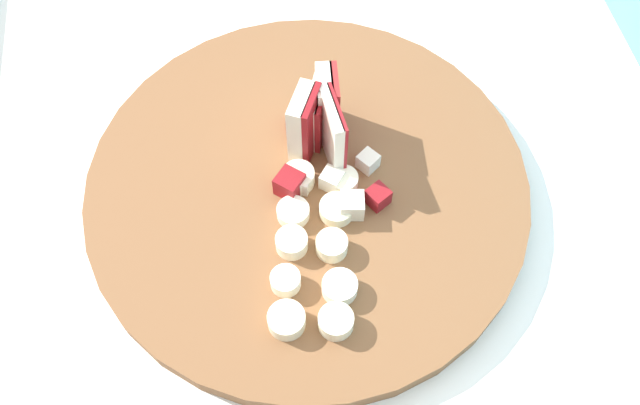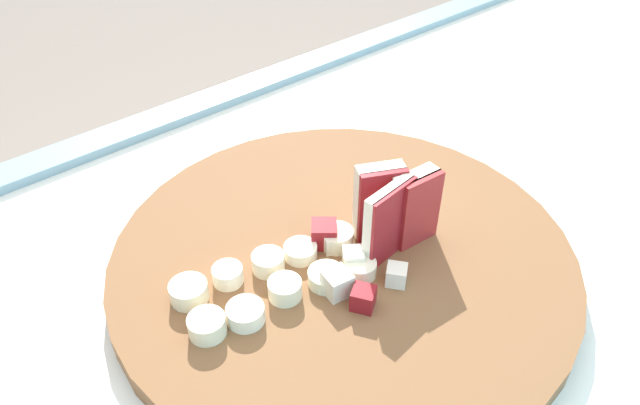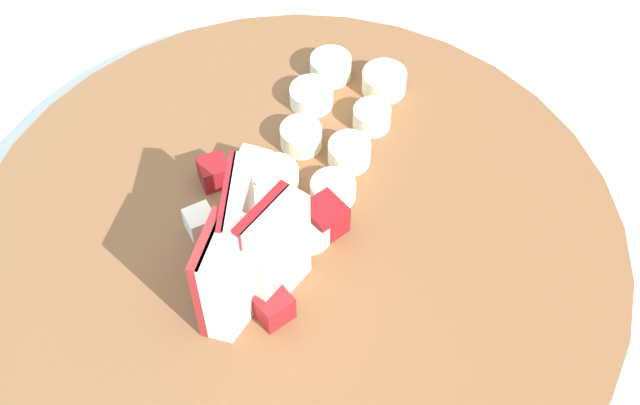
% 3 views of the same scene
% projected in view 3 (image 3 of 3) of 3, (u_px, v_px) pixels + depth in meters
% --- Properties ---
extents(cutting_board, '(0.37, 0.37, 0.02)m').
position_uv_depth(cutting_board, '(296.00, 244.00, 0.48)').
color(cutting_board, brown).
rests_on(cutting_board, tiled_countertop).
extents(apple_wedge_fan, '(0.07, 0.05, 0.07)m').
position_uv_depth(apple_wedge_fan, '(245.00, 259.00, 0.43)').
color(apple_wedge_fan, maroon).
rests_on(apple_wedge_fan, cutting_board).
extents(apple_dice_pile, '(0.11, 0.09, 0.02)m').
position_uv_depth(apple_dice_pile, '(268.00, 214.00, 0.47)').
color(apple_dice_pile, maroon).
rests_on(apple_dice_pile, cutting_board).
extents(banana_slice_rows, '(0.15, 0.09, 0.02)m').
position_uv_depth(banana_slice_rows, '(323.00, 140.00, 0.51)').
color(banana_slice_rows, '#F4EAC6').
rests_on(banana_slice_rows, cutting_board).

